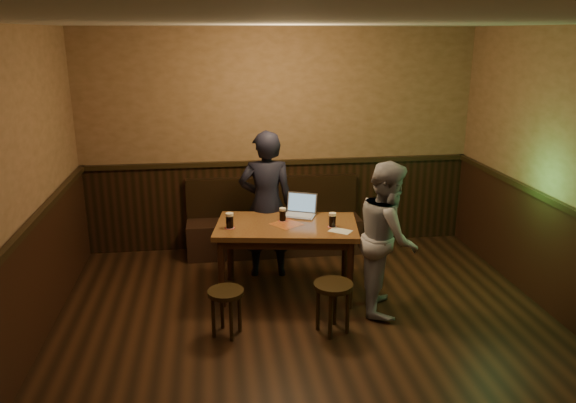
# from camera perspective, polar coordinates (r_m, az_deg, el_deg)

# --- Properties ---
(room) EXTENTS (5.04, 6.04, 2.84)m
(room) POSITION_cam_1_polar(r_m,az_deg,el_deg) (4.59, 3.41, -2.70)
(room) COLOR black
(room) RESTS_ON ground
(bench) EXTENTS (2.20, 0.50, 0.95)m
(bench) POSITION_cam_1_polar(r_m,az_deg,el_deg) (7.23, -1.46, -2.72)
(bench) COLOR black
(bench) RESTS_ON ground
(pub_table) EXTENTS (1.60, 1.07, 0.80)m
(pub_table) POSITION_cam_1_polar(r_m,az_deg,el_deg) (5.95, -0.15, -3.26)
(pub_table) COLOR #592919
(pub_table) RESTS_ON ground
(stool_left) EXTENTS (0.42, 0.42, 0.45)m
(stool_left) POSITION_cam_1_polar(r_m,az_deg,el_deg) (5.30, -6.32, -9.85)
(stool_left) COLOR black
(stool_left) RESTS_ON ground
(stool_right) EXTENTS (0.48, 0.48, 0.50)m
(stool_right) POSITION_cam_1_polar(r_m,az_deg,el_deg) (5.31, 4.60, -9.27)
(stool_right) COLOR black
(stool_right) RESTS_ON ground
(pint_left) EXTENTS (0.11, 0.11, 0.16)m
(pint_left) POSITION_cam_1_polar(r_m,az_deg,el_deg) (5.81, -5.95, -1.93)
(pint_left) COLOR #A51421
(pint_left) RESTS_ON pub_table
(pint_mid) EXTENTS (0.09, 0.09, 0.15)m
(pint_mid) POSITION_cam_1_polar(r_m,az_deg,el_deg) (5.99, -0.55, -1.33)
(pint_mid) COLOR #A51421
(pint_mid) RESTS_ON pub_table
(pint_right) EXTENTS (0.10, 0.10, 0.15)m
(pint_right) POSITION_cam_1_polar(r_m,az_deg,el_deg) (5.83, 4.53, -1.87)
(pint_right) COLOR #A51421
(pint_right) RESTS_ON pub_table
(laptop) EXTENTS (0.41, 0.38, 0.24)m
(laptop) POSITION_cam_1_polar(r_m,az_deg,el_deg) (6.19, 1.28, -0.85)
(laptop) COLOR silver
(laptop) RESTS_ON pub_table
(menu) EXTENTS (0.27, 0.25, 0.00)m
(menu) POSITION_cam_1_polar(r_m,az_deg,el_deg) (5.74, 5.35, -3.00)
(menu) COLOR silver
(menu) RESTS_ON pub_table
(person_suit) EXTENTS (0.65, 0.45, 1.70)m
(person_suit) POSITION_cam_1_polar(r_m,az_deg,el_deg) (6.38, -2.21, -0.31)
(person_suit) COLOR black
(person_suit) RESTS_ON ground
(person_grey) EXTENTS (0.74, 0.86, 1.54)m
(person_grey) POSITION_cam_1_polar(r_m,az_deg,el_deg) (5.69, 10.06, -3.60)
(person_grey) COLOR #96959B
(person_grey) RESTS_ON ground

